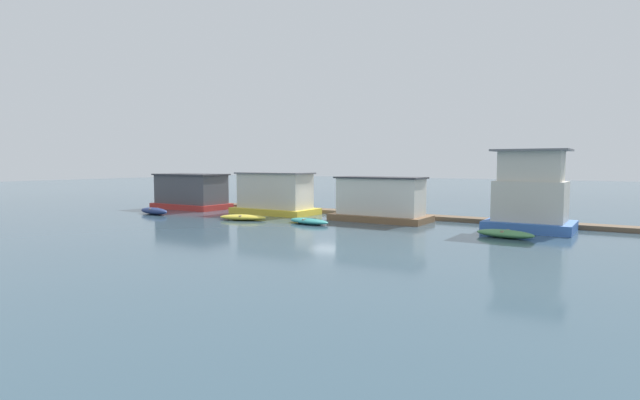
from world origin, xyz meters
TOP-DOWN VIEW (x-y plane):
  - ground_plane at (0.00, 0.00)m, footprint 200.00×200.00m
  - dock_walkway at (0.00, 2.98)m, footprint 42.40×1.44m
  - houseboat_red at (-14.45, -0.35)m, footprint 6.97×3.77m
  - houseboat_yellow at (-4.96, -0.12)m, footprint 6.94×3.57m
  - houseboat_brown at (4.54, -0.05)m, footprint 7.08×3.28m
  - houseboat_blue at (14.59, 0.30)m, footprint 5.10×3.99m
  - dinghy_navy at (-13.07, -5.70)m, footprint 3.52×1.45m
  - dinghy_yellow at (-4.24, -4.90)m, footprint 3.86×2.50m
  - dinghy_teal at (1.13, -4.22)m, footprint 3.67×2.10m
  - dinghy_green at (13.98, -3.67)m, footprint 3.37×1.72m
  - mooring_post_near_left at (15.98, 2.01)m, footprint 0.28×0.28m
  - mooring_post_far_left at (-2.89, 2.01)m, footprint 0.27×0.27m
  - mooring_post_far_right at (14.52, 2.01)m, footprint 0.29×0.29m

SIDE VIEW (x-z plane):
  - ground_plane at x=0.00m, z-range 0.00..0.00m
  - dock_walkway at x=0.00m, z-range 0.00..0.30m
  - dinghy_teal at x=1.13m, z-range 0.00..0.38m
  - dinghy_yellow at x=-4.24m, z-range 0.00..0.41m
  - dinghy_green at x=13.98m, z-range 0.00..0.45m
  - dinghy_navy at x=-13.07m, z-range 0.00..0.55m
  - mooring_post_far_left at x=-2.89m, z-range 0.00..1.43m
  - mooring_post_near_left at x=15.98m, z-range 0.00..1.64m
  - mooring_post_far_right at x=14.52m, z-range 0.00..1.90m
  - houseboat_brown at x=4.54m, z-range -0.11..3.09m
  - houseboat_red at x=-14.45m, z-range -0.05..3.14m
  - houseboat_yellow at x=-4.96m, z-range -0.11..3.30m
  - houseboat_blue at x=14.59m, z-range -0.33..4.70m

